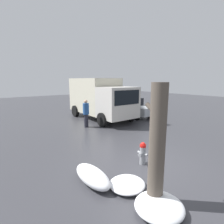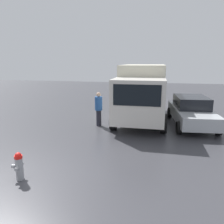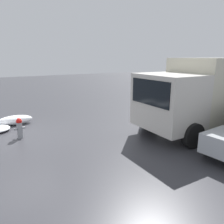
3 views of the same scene
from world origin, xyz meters
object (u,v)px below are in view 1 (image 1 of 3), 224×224
Objects in this scene: delivery_truck at (100,97)px; parked_car at (129,107)px; pedestrian at (86,112)px; fire_hydrant at (143,153)px; tree_trunk at (157,146)px.

parked_car is at bearing 169.21° from delivery_truck.
delivery_truck is at bearing -81.98° from pedestrian.
fire_hydrant is 5.69m from pedestrian.
fire_hydrant is 2.26m from tree_trunk.
pedestrian reaches higher than fire_hydrant.
tree_trunk reaches higher than parked_car.
fire_hydrant is 0.28× the size of tree_trunk.
pedestrian is (5.60, -0.83, 0.53)m from fire_hydrant.
delivery_truck is (8.80, -4.16, 0.19)m from tree_trunk.
delivery_truck is 3.49× the size of pedestrian.
delivery_truck is at bearing -25.29° from tree_trunk.
pedestrian is 0.38× the size of parked_car.
parked_car is (1.12, -4.69, -0.20)m from pedestrian.
delivery_truck is 1.33× the size of parked_car.
fire_hydrant is 8.70m from parked_car.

